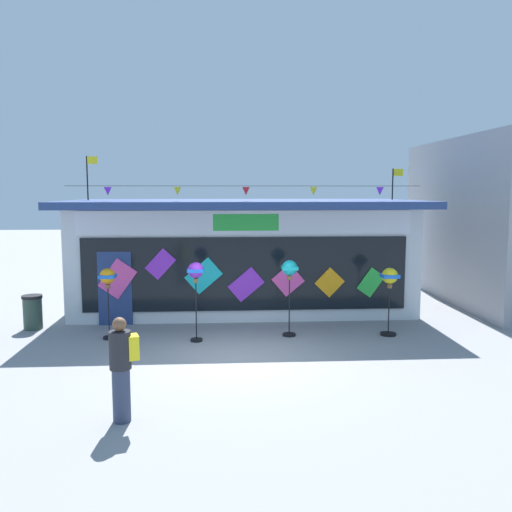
# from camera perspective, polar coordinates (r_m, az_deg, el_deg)

# --- Properties ---
(ground_plane) EXTENTS (80.00, 80.00, 0.00)m
(ground_plane) POSITION_cam_1_polar(r_m,az_deg,el_deg) (11.98, -1.77, -10.73)
(ground_plane) COLOR gray
(kite_shop_building) EXTENTS (10.23, 5.16, 4.65)m
(kite_shop_building) POSITION_cam_1_polar(r_m,az_deg,el_deg) (16.75, -1.38, 0.29)
(kite_shop_building) COLOR silver
(kite_shop_building) RESTS_ON ground_plane
(wind_spinner_far_left) EXTENTS (0.39, 0.39, 1.75)m
(wind_spinner_far_left) POSITION_cam_1_polar(r_m,az_deg,el_deg) (13.67, -15.32, -2.61)
(wind_spinner_far_left) COLOR black
(wind_spinner_far_left) RESTS_ON ground_plane
(wind_spinner_left) EXTENTS (0.39, 0.39, 1.93)m
(wind_spinner_left) POSITION_cam_1_polar(r_m,az_deg,el_deg) (13.03, -6.35, -2.08)
(wind_spinner_left) COLOR black
(wind_spinner_left) RESTS_ON ground_plane
(wind_spinner_center_left) EXTENTS (0.39, 0.39, 1.92)m
(wind_spinner_center_left) POSITION_cam_1_polar(r_m,az_deg,el_deg) (13.47, 3.54, -1.93)
(wind_spinner_center_left) COLOR black
(wind_spinner_center_left) RESTS_ON ground_plane
(wind_spinner_center_right) EXTENTS (0.41, 0.41, 1.72)m
(wind_spinner_center_right) POSITION_cam_1_polar(r_m,az_deg,el_deg) (13.94, 13.86, -2.73)
(wind_spinner_center_right) COLOR black
(wind_spinner_center_right) RESTS_ON ground_plane
(person_near_camera) EXTENTS (0.48, 0.38, 1.68)m
(person_near_camera) POSITION_cam_1_polar(r_m,az_deg,el_deg) (8.91, -13.91, -11.23)
(person_near_camera) COLOR #333D56
(person_near_camera) RESTS_ON ground_plane
(trash_bin) EXTENTS (0.52, 0.52, 0.90)m
(trash_bin) POSITION_cam_1_polar(r_m,az_deg,el_deg) (15.48, -22.41, -5.45)
(trash_bin) COLOR #2D4238
(trash_bin) RESTS_ON ground_plane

